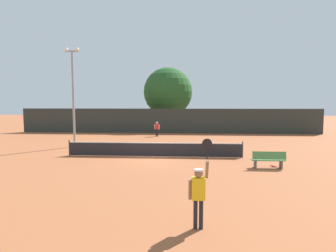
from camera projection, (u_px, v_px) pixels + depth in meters
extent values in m
plane|color=#9E5633|center=(154.00, 157.00, 18.37)|extent=(120.00, 120.00, 0.00)
cube|color=#232328|center=(154.00, 150.00, 18.33)|extent=(11.67, 0.03, 0.91)
cube|color=white|center=(154.00, 143.00, 18.29)|extent=(11.67, 0.04, 0.06)
cylinder|color=#333338|center=(69.00, 148.00, 18.71)|extent=(0.08, 0.08, 1.07)
cylinder|color=#333338|center=(243.00, 150.00, 17.94)|extent=(0.08, 0.08, 1.07)
cube|color=#2D332D|center=(168.00, 121.00, 32.45)|extent=(35.61, 0.12, 2.91)
cube|color=yellow|center=(198.00, 189.00, 7.76)|extent=(0.38, 0.22, 0.64)
sphere|color=#8C6647|center=(199.00, 174.00, 7.72)|extent=(0.24, 0.24, 0.24)
cylinder|color=white|center=(199.00, 170.00, 7.72)|extent=(0.26, 0.26, 0.04)
cylinder|color=black|center=(195.00, 214.00, 7.83)|extent=(0.12, 0.12, 0.86)
cylinder|color=black|center=(201.00, 214.00, 7.82)|extent=(0.12, 0.12, 0.86)
cylinder|color=#8C6647|center=(190.00, 189.00, 7.78)|extent=(0.09, 0.18, 0.61)
cylinder|color=#8C6647|center=(207.00, 169.00, 7.79)|extent=(0.09, 0.34, 0.58)
cylinder|color=black|center=(207.00, 155.00, 7.81)|extent=(0.04, 0.11, 0.28)
ellipsoid|color=black|center=(207.00, 144.00, 7.85)|extent=(0.30, 0.13, 0.36)
cube|color=red|center=(157.00, 127.00, 29.24)|extent=(0.38, 0.22, 0.57)
sphere|color=beige|center=(157.00, 123.00, 29.21)|extent=(0.22, 0.22, 0.22)
cylinder|color=white|center=(157.00, 122.00, 29.20)|extent=(0.23, 0.23, 0.04)
cylinder|color=black|center=(156.00, 133.00, 29.31)|extent=(0.12, 0.12, 0.77)
cylinder|color=black|center=(158.00, 133.00, 29.30)|extent=(0.12, 0.12, 0.77)
cylinder|color=beige|center=(155.00, 127.00, 29.26)|extent=(0.09, 0.17, 0.54)
cylinder|color=beige|center=(159.00, 127.00, 29.23)|extent=(0.09, 0.15, 0.54)
sphere|color=#CCE033|center=(157.00, 159.00, 17.32)|extent=(0.07, 0.07, 0.07)
cylinder|color=black|center=(274.00, 167.00, 15.35)|extent=(0.28, 0.04, 0.04)
ellipsoid|color=red|center=(273.00, 166.00, 15.66)|extent=(0.28, 0.36, 0.04)
cube|color=#478C4C|center=(268.00, 160.00, 15.14)|extent=(1.80, 0.40, 0.06)
cube|color=#478C4C|center=(269.00, 156.00, 14.93)|extent=(1.80, 0.12, 0.44)
cube|color=#4C4C51|center=(255.00, 164.00, 15.20)|extent=(0.08, 0.36, 0.45)
cube|color=#4C4C51|center=(281.00, 164.00, 15.11)|extent=(0.08, 0.36, 0.45)
cylinder|color=gray|center=(73.00, 100.00, 22.09)|extent=(0.18, 0.18, 7.65)
cube|color=gray|center=(72.00, 51.00, 21.76)|extent=(1.10, 0.10, 0.10)
sphere|color=#F2EDCC|center=(66.00, 50.00, 21.78)|extent=(0.28, 0.28, 0.28)
sphere|color=#F2EDCC|center=(77.00, 49.00, 21.72)|extent=(0.28, 0.28, 0.28)
cylinder|color=brown|center=(168.00, 120.00, 37.56)|extent=(0.56, 0.56, 2.59)
sphere|color=#235123|center=(168.00, 92.00, 37.24)|extent=(6.61, 6.61, 6.61)
cube|color=white|center=(181.00, 123.00, 40.50)|extent=(2.23, 4.34, 0.90)
cube|color=#2D333D|center=(181.00, 118.00, 40.14)|extent=(1.87, 2.33, 0.64)
cylinder|color=black|center=(176.00, 124.00, 41.97)|extent=(0.22, 0.60, 0.60)
cylinder|color=black|center=(187.00, 124.00, 41.86)|extent=(0.22, 0.60, 0.60)
cylinder|color=black|center=(175.00, 126.00, 39.19)|extent=(0.22, 0.60, 0.60)
cylinder|color=black|center=(187.00, 126.00, 39.08)|extent=(0.22, 0.60, 0.60)
cube|color=black|center=(218.00, 124.00, 38.59)|extent=(2.35, 4.38, 0.90)
cube|color=#2D333D|center=(218.00, 119.00, 38.23)|extent=(1.93, 2.37, 0.64)
cylinder|color=black|center=(211.00, 125.00, 40.06)|extent=(0.22, 0.60, 0.60)
cylinder|color=black|center=(222.00, 125.00, 39.95)|extent=(0.22, 0.60, 0.60)
cylinder|color=black|center=(212.00, 127.00, 37.28)|extent=(0.22, 0.60, 0.60)
cylinder|color=black|center=(225.00, 127.00, 37.17)|extent=(0.22, 0.60, 0.60)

